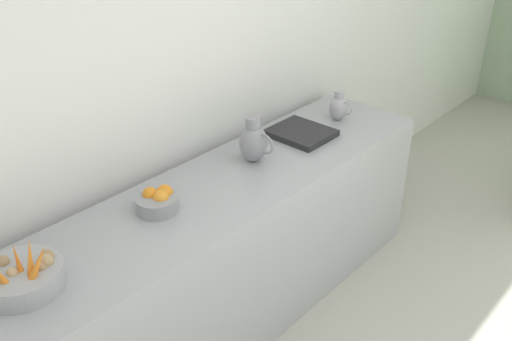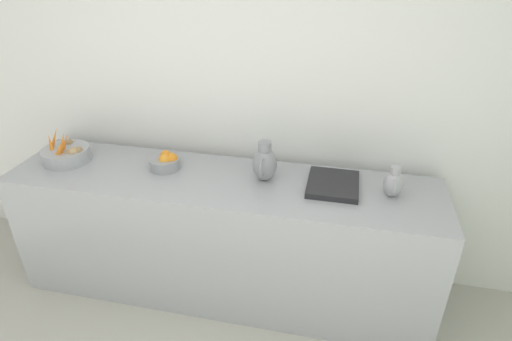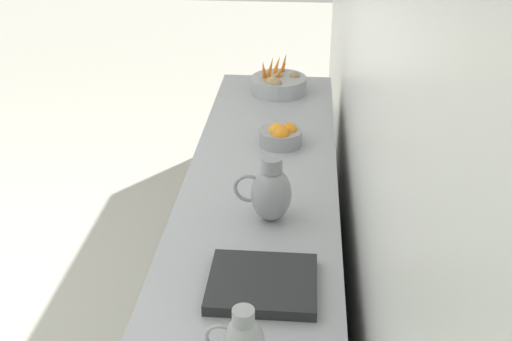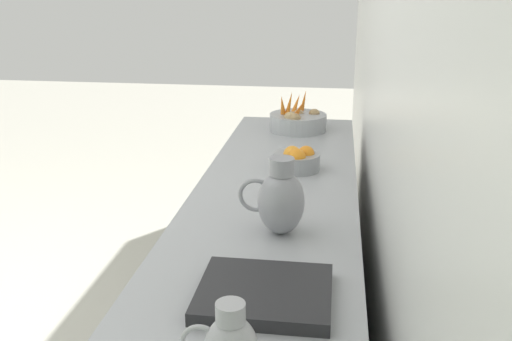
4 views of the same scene
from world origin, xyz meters
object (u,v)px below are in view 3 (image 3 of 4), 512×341
at_px(metal_pitcher_tall, 270,192).
at_px(orange_bowl, 281,136).
at_px(vegetable_colander, 278,84).
at_px(metal_pitcher_short, 243,341).

bearing_deg(metal_pitcher_tall, orange_bowl, -90.78).
height_order(vegetable_colander, metal_pitcher_tall, metal_pitcher_tall).
height_order(metal_pitcher_tall, metal_pitcher_short, metal_pitcher_tall).
xyz_separation_m(orange_bowl, metal_pitcher_tall, (0.01, 0.65, 0.07)).
relative_size(vegetable_colander, orange_bowl, 1.54).
relative_size(orange_bowl, metal_pitcher_tall, 0.79).
height_order(vegetable_colander, orange_bowl, vegetable_colander).
bearing_deg(vegetable_colander, orange_bowl, 93.92).
bearing_deg(vegetable_colander, metal_pitcher_short, 90.35).
bearing_deg(metal_pitcher_tall, metal_pitcher_short, 88.07).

